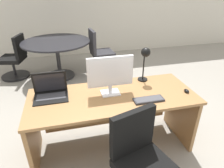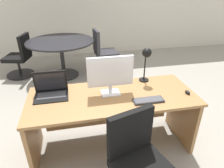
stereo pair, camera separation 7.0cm
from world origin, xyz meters
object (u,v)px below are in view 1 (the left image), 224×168
keyboard (149,100)px  desk_lamp (145,57)px  mouse (187,91)px  laptop (50,89)px  monitor (110,73)px  meeting_chair_far (100,55)px  meeting_chair_near (15,61)px  desk (112,109)px  meeting_table (57,50)px

keyboard → desk_lamp: desk_lamp is taller
desk_lamp → mouse: bearing=-47.0°
laptop → mouse: 1.48m
monitor → laptop: monitor is taller
mouse → meeting_chair_far: (-0.52, 2.43, -0.37)m
keyboard → mouse: (0.47, 0.06, 0.01)m
laptop → mouse: (1.45, -0.30, -0.06)m
keyboard → desk_lamp: (0.12, 0.44, 0.30)m
meeting_chair_near → meeting_chair_far: (1.75, -0.13, 0.02)m
monitor → meeting_chair_near: monitor is taller
monitor → mouse: bearing=-12.2°
desk → keyboard: size_ratio=5.71×
meeting_table → meeting_chair_far: bearing=4.8°
mouse → laptop: bearing=168.4°
desk → mouse: mouse is taller
laptop → desk_lamp: (1.09, 0.08, 0.23)m
meeting_table → meeting_chair_near: bearing=167.0°
keyboard → meeting_chair_near: bearing=124.4°
mouse → meeting_chair_far: 2.51m
monitor → laptop: (-0.63, 0.12, -0.17)m
monitor → keyboard: bearing=-34.3°
monitor → meeting_chair_near: (-1.45, 2.38, -0.61)m
keyboard → meeting_chair_near: meeting_chair_near is taller
monitor → meeting_table: 2.29m
desk_lamp → meeting_table: bearing=117.9°
mouse → desk_lamp: (-0.36, 0.38, 0.29)m
monitor → meeting_table: size_ratio=0.36×
desk → keyboard: (0.33, -0.24, 0.23)m
meeting_chair_far → desk: bearing=-97.3°
laptop → desk: bearing=-10.2°
desk → keyboard: keyboard is taller
laptop → meeting_table: laptop is taller
desk → monitor: 0.46m
monitor → desk_lamp: same height
meeting_table → desk_lamp: bearing=-62.1°
mouse → meeting_chair_far: bearing=102.0°
meeting_table → meeting_chair_far: 0.91m
desk → meeting_chair_far: size_ratio=1.93×
mouse → desk_lamp: bearing=133.0°
laptop → desk_lamp: bearing=4.4°
desk → meeting_table: bearing=105.3°
laptop → monitor: bearing=-10.8°
mouse → meeting_table: bearing=120.7°
keyboard → meeting_chair_far: bearing=91.0°
keyboard → meeting_table: 2.59m
desk_lamp → meeting_chair_far: (-0.16, 2.05, -0.66)m
desk → meeting_chair_far: bearing=82.7°
meeting_chair_near → keyboard: bearing=-55.6°
desk_lamp → meeting_chair_far: 2.16m
meeting_table → meeting_chair_near: meeting_chair_near is taller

